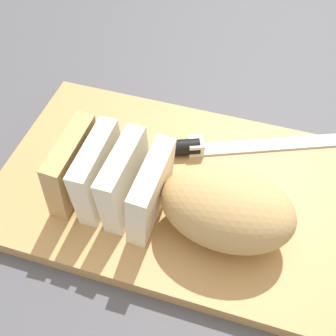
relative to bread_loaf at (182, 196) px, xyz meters
name	(u,v)px	position (x,y,z in m)	size (l,w,h in m)	color
ground_plane	(168,192)	(0.03, -0.05, -0.06)	(3.00, 3.00, 0.00)	#4C4C51
cutting_board	(168,187)	(0.03, -0.05, -0.05)	(0.43, 0.28, 0.02)	tan
bread_loaf	(182,196)	(0.00, 0.00, 0.00)	(0.29, 0.12, 0.09)	tan
bread_knife	(202,146)	(0.00, -0.11, -0.03)	(0.25, 0.11, 0.02)	silver
crumb_near_knife	(168,165)	(0.04, -0.07, -0.04)	(0.00, 0.00, 0.00)	tan
crumb_near_loaf	(201,191)	(-0.02, -0.04, -0.04)	(0.00, 0.00, 0.00)	tan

